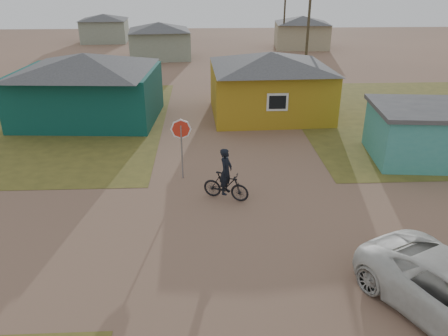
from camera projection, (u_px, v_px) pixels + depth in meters
The scene contains 11 objects.
ground at pixel (253, 239), 14.82m from camera, with size 120.00×120.00×0.00m, color #84604C.
house_teal at pixel (87, 86), 25.89m from camera, with size 8.93×7.08×4.00m.
house_yellow at pixel (270, 83), 26.85m from camera, with size 7.72×6.76×3.90m.
shed_turquoise at pixel (439, 133), 20.61m from camera, with size 6.71×4.93×2.60m.
house_pale_west at pixel (160, 40), 44.74m from camera, with size 7.04×6.15×3.60m.
house_beige_east at pixel (302, 31), 50.90m from camera, with size 6.95×6.05×3.60m.
house_pale_north at pixel (105, 27), 55.36m from camera, with size 6.28×5.81×3.40m.
utility_pole_near at pixel (308, 30), 33.42m from camera, with size 1.40×0.20×8.00m.
utility_pole_far at pixel (285, 12), 48.03m from camera, with size 1.40×0.20×8.00m.
stop_sign at pixel (181, 136), 18.37m from camera, with size 0.83×0.37×2.71m.
cyclist at pixel (226, 181), 17.10m from camera, with size 1.95×1.26×2.14m.
Camera 1 is at (-1.59, -12.45, 8.30)m, focal length 35.00 mm.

